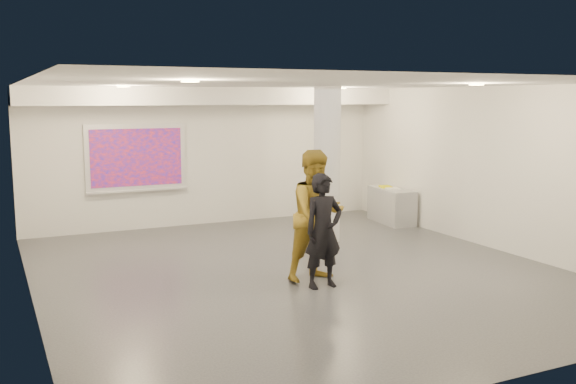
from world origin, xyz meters
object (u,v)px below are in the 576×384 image
credenza (391,206)px  woman (323,231)px  projection_screen (136,158)px  man (317,216)px  column (327,165)px

credenza → woman: woman is taller
projection_screen → man: bearing=-71.6°
credenza → man: 4.99m
column → credenza: column is taller
woman → man: 0.42m
woman → man: size_ratio=0.84×
woman → man: man is taller
credenza → man: man is taller
column → man: size_ratio=1.49×
column → projection_screen: column is taller
projection_screen → man: size_ratio=1.04×
column → man: column is taller
column → projection_screen: bearing=139.4°
projection_screen → credenza: 5.68m
credenza → column: bearing=-149.7°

